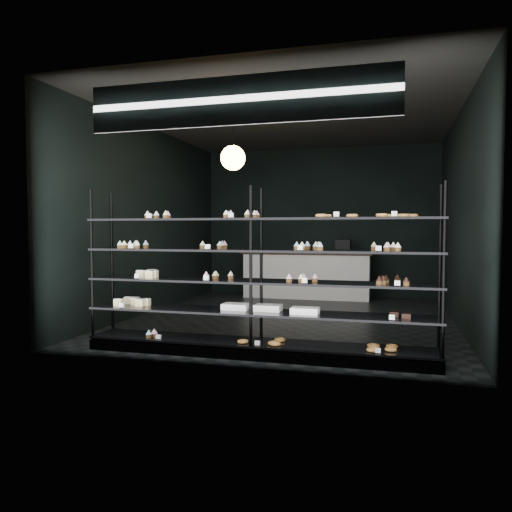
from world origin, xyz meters
name	(u,v)px	position (x,y,z in m)	size (l,w,h in m)	color
room	(292,219)	(0.00, 0.00, 1.60)	(5.01, 6.01, 3.20)	black
display_shelf	(255,301)	(0.06, -2.45, 0.63)	(4.00, 0.50, 1.91)	black
signage	(236,101)	(0.00, -2.93, 2.75)	(3.30, 0.05, 0.50)	#0D1041
pendant_lamp	(233,158)	(-0.64, -1.07, 2.45)	(0.35, 0.35, 0.90)	black
service_counter	(307,274)	(-0.17, 2.50, 0.50)	(2.71, 0.65, 1.23)	white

